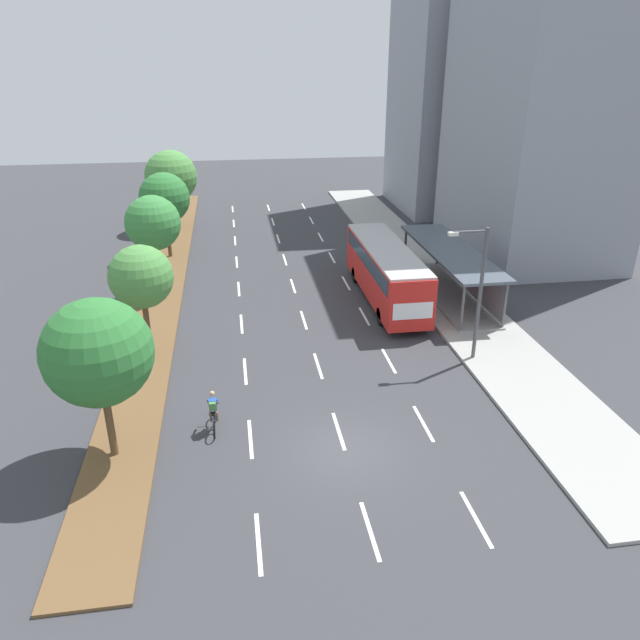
{
  "coord_description": "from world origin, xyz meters",
  "views": [
    {
      "loc": [
        -3.73,
        -18.19,
        13.65
      ],
      "look_at": [
        0.5,
        9.49,
        1.2
      ],
      "focal_mm": 33.39,
      "sensor_mm": 36.0,
      "label": 1
    }
  ],
  "objects_px": {
    "median_tree_nearest": "(98,353)",
    "streetlight": "(477,286)",
    "median_tree_third": "(153,223)",
    "bus_shelter": "(453,267)",
    "bus": "(386,268)",
    "median_tree_fourth": "(164,198)",
    "median_tree_second": "(141,277)",
    "median_tree_fifth": "(171,177)",
    "cyclist": "(214,413)"
  },
  "relations": [
    {
      "from": "median_tree_nearest",
      "to": "streetlight",
      "type": "height_order",
      "value": "streetlight"
    },
    {
      "from": "median_tree_third",
      "to": "bus_shelter",
      "type": "bearing_deg",
      "value": -7.73
    },
    {
      "from": "bus",
      "to": "median_tree_fourth",
      "type": "relative_size",
      "value": 1.85
    },
    {
      "from": "median_tree_second",
      "to": "median_tree_third",
      "type": "distance_m",
      "value": 8.06
    },
    {
      "from": "bus_shelter",
      "to": "streetlight",
      "type": "distance_m",
      "value": 8.83
    },
    {
      "from": "streetlight",
      "to": "median_tree_second",
      "type": "bearing_deg",
      "value": 170.07
    },
    {
      "from": "median_tree_second",
      "to": "median_tree_fourth",
      "type": "height_order",
      "value": "median_tree_fourth"
    },
    {
      "from": "median_tree_fifth",
      "to": "streetlight",
      "type": "xyz_separation_m",
      "value": [
        15.86,
        -26.82,
        -0.59
      ]
    },
    {
      "from": "median_tree_nearest",
      "to": "median_tree_fourth",
      "type": "xyz_separation_m",
      "value": [
        0.23,
        24.11,
        0.09
      ]
    },
    {
      "from": "bus",
      "to": "median_tree_nearest",
      "type": "xyz_separation_m",
      "value": [
        -13.78,
        -13.56,
        2.26
      ]
    },
    {
      "from": "bus",
      "to": "median_tree_fourth",
      "type": "xyz_separation_m",
      "value": [
        -13.56,
        10.56,
        2.35
      ]
    },
    {
      "from": "bus",
      "to": "median_tree_second",
      "type": "distance_m",
      "value": 14.56
    },
    {
      "from": "streetlight",
      "to": "bus_shelter",
      "type": "bearing_deg",
      "value": 75.78
    },
    {
      "from": "median_tree_fourth",
      "to": "streetlight",
      "type": "height_order",
      "value": "streetlight"
    },
    {
      "from": "bus",
      "to": "median_tree_second",
      "type": "bearing_deg",
      "value": -157.47
    },
    {
      "from": "cyclist",
      "to": "median_tree_second",
      "type": "height_order",
      "value": "median_tree_second"
    },
    {
      "from": "median_tree_fourth",
      "to": "cyclist",
      "type": "bearing_deg",
      "value": -81.49
    },
    {
      "from": "bus",
      "to": "streetlight",
      "type": "relative_size",
      "value": 1.74
    },
    {
      "from": "median_tree_second",
      "to": "streetlight",
      "type": "xyz_separation_m",
      "value": [
        15.47,
        -2.71,
        -0.29
      ]
    },
    {
      "from": "median_tree_third",
      "to": "median_tree_fourth",
      "type": "relative_size",
      "value": 1.02
    },
    {
      "from": "median_tree_second",
      "to": "streetlight",
      "type": "distance_m",
      "value": 15.71
    },
    {
      "from": "bus_shelter",
      "to": "bus",
      "type": "xyz_separation_m",
      "value": [
        -4.28,
        -0.1,
        0.2
      ]
    },
    {
      "from": "bus_shelter",
      "to": "median_tree_fourth",
      "type": "distance_m",
      "value": 20.83
    },
    {
      "from": "bus",
      "to": "streetlight",
      "type": "xyz_separation_m",
      "value": [
        2.17,
        -8.23,
        1.82
      ]
    },
    {
      "from": "cyclist",
      "to": "median_tree_nearest",
      "type": "distance_m",
      "value": 5.22
    },
    {
      "from": "median_tree_nearest",
      "to": "median_tree_third",
      "type": "bearing_deg",
      "value": 89.06
    },
    {
      "from": "median_tree_second",
      "to": "bus",
      "type": "bearing_deg",
      "value": 22.53
    },
    {
      "from": "median_tree_fifth",
      "to": "bus",
      "type": "bearing_deg",
      "value": -53.64
    },
    {
      "from": "bus",
      "to": "median_tree_second",
      "type": "relative_size",
      "value": 2.02
    },
    {
      "from": "bus_shelter",
      "to": "cyclist",
      "type": "height_order",
      "value": "bus_shelter"
    },
    {
      "from": "median_tree_second",
      "to": "streetlight",
      "type": "height_order",
      "value": "streetlight"
    },
    {
      "from": "median_tree_third",
      "to": "streetlight",
      "type": "xyz_separation_m",
      "value": [
        15.69,
        -10.75,
        -0.79
      ]
    },
    {
      "from": "bus",
      "to": "median_tree_fifth",
      "type": "relative_size",
      "value": 1.73
    },
    {
      "from": "bus",
      "to": "streetlight",
      "type": "bearing_deg",
      "value": -75.23
    },
    {
      "from": "median_tree_third",
      "to": "cyclist",
      "type": "bearing_deg",
      "value": -77.16
    },
    {
      "from": "bus_shelter",
      "to": "cyclist",
      "type": "bearing_deg",
      "value": -139.09
    },
    {
      "from": "cyclist",
      "to": "median_tree_fourth",
      "type": "relative_size",
      "value": 0.3
    },
    {
      "from": "bus_shelter",
      "to": "median_tree_third",
      "type": "xyz_separation_m",
      "value": [
        -17.8,
        2.42,
        2.81
      ]
    },
    {
      "from": "streetlight",
      "to": "median_tree_fifth",
      "type": "bearing_deg",
      "value": 120.6
    },
    {
      "from": "median_tree_nearest",
      "to": "median_tree_second",
      "type": "height_order",
      "value": "median_tree_nearest"
    },
    {
      "from": "median_tree_third",
      "to": "median_tree_fifth",
      "type": "distance_m",
      "value": 16.08
    },
    {
      "from": "median_tree_nearest",
      "to": "median_tree_third",
      "type": "distance_m",
      "value": 16.08
    },
    {
      "from": "median_tree_fifth",
      "to": "streetlight",
      "type": "bearing_deg",
      "value": -59.4
    },
    {
      "from": "bus_shelter",
      "to": "median_tree_fourth",
      "type": "height_order",
      "value": "median_tree_fourth"
    },
    {
      "from": "median_tree_nearest",
      "to": "median_tree_third",
      "type": "relative_size",
      "value": 0.99
    },
    {
      "from": "median_tree_fourth",
      "to": "median_tree_second",
      "type": "bearing_deg",
      "value": -89.1
    },
    {
      "from": "cyclist",
      "to": "median_tree_fourth",
      "type": "distance_m",
      "value": 23.47
    },
    {
      "from": "bus",
      "to": "streetlight",
      "type": "height_order",
      "value": "streetlight"
    },
    {
      "from": "bus",
      "to": "median_tree_nearest",
      "type": "distance_m",
      "value": 19.47
    },
    {
      "from": "bus",
      "to": "median_tree_fifth",
      "type": "xyz_separation_m",
      "value": [
        -13.69,
        18.59,
        2.41
      ]
    }
  ]
}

